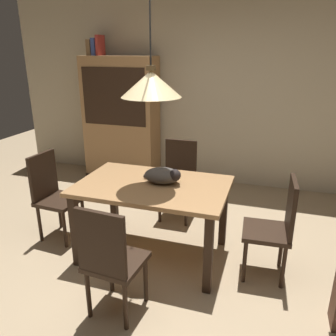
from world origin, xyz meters
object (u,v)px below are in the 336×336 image
at_px(pendant_lamp, 151,84).
at_px(hutch_bookcase, 121,122).
at_px(book_brown_thick, 92,48).
at_px(chair_right_side, 276,225).
at_px(cat_sleeping, 164,175).
at_px(book_red_tall, 100,45).
at_px(dining_table, 153,194).
at_px(book_blue_wide, 96,47).
at_px(chair_far_back, 179,176).
at_px(chair_near_front, 110,258).
at_px(chair_left_side, 53,192).

bearing_deg(pendant_lamp, hutch_bookcase, 122.56).
bearing_deg(book_brown_thick, chair_right_side, -34.36).
xyz_separation_m(cat_sleeping, book_brown_thick, (-1.71, 1.83, 1.13)).
height_order(chair_right_side, pendant_lamp, pendant_lamp).
bearing_deg(book_red_tall, hutch_bookcase, -0.31).
relative_size(dining_table, book_blue_wide, 5.83).
bearing_deg(chair_far_back, hutch_bookcase, 140.12).
relative_size(book_blue_wide, book_red_tall, 0.86).
bearing_deg(cat_sleeping, pendant_lamp, -150.80).
bearing_deg(chair_near_front, chair_right_side, 37.88).
height_order(chair_near_front, cat_sleeping, chair_near_front).
xyz_separation_m(chair_near_front, book_red_tall, (-1.47, 2.76, 1.48)).
distance_m(chair_near_front, chair_far_back, 1.76).
bearing_deg(book_blue_wide, hutch_bookcase, -0.25).
distance_m(chair_near_front, pendant_lamp, 1.45).
relative_size(pendant_lamp, book_brown_thick, 5.42).
relative_size(chair_near_front, book_brown_thick, 3.88).
distance_m(chair_left_side, book_red_tall, 2.42).
height_order(chair_right_side, cat_sleeping, chair_right_side).
bearing_deg(dining_table, cat_sleeping, 29.20).
height_order(hutch_bookcase, book_brown_thick, book_brown_thick).
distance_m(dining_table, chair_right_side, 1.14).
distance_m(cat_sleeping, book_blue_wide, 2.71).
xyz_separation_m(cat_sleeping, book_red_tall, (-1.57, 1.83, 1.16)).
distance_m(chair_right_side, book_brown_thick, 3.63).
distance_m(dining_table, book_red_tall, 2.75).
xyz_separation_m(dining_table, chair_right_side, (1.13, 0.00, -0.14)).
bearing_deg(chair_right_side, chair_far_back, 142.26).
height_order(chair_far_back, cat_sleeping, chair_far_back).
bearing_deg(hutch_bookcase, pendant_lamp, -57.44).
bearing_deg(chair_left_side, hutch_bookcase, 92.22).
relative_size(chair_left_side, chair_far_back, 1.00).
bearing_deg(chair_far_back, chair_near_front, -90.18).
bearing_deg(chair_near_front, book_blue_wide, 119.12).
bearing_deg(pendant_lamp, dining_table, 45.00).
bearing_deg(chair_far_back, book_brown_thick, 148.18).
distance_m(hutch_bookcase, book_blue_wide, 1.13).
distance_m(chair_far_back, book_red_tall, 2.32).
bearing_deg(dining_table, pendant_lamp, -135.00).
height_order(chair_near_front, hutch_bookcase, hutch_bookcase).
xyz_separation_m(chair_left_side, cat_sleeping, (1.22, 0.05, 0.32)).
relative_size(chair_far_back, hutch_bookcase, 0.50).
relative_size(chair_right_side, book_brown_thick, 3.88).
height_order(pendant_lamp, book_blue_wide, pendant_lamp).
bearing_deg(dining_table, book_blue_wide, 129.36).
height_order(chair_right_side, hutch_bookcase, hutch_bookcase).
bearing_deg(cat_sleeping, chair_far_back, 96.26).
xyz_separation_m(cat_sleeping, book_blue_wide, (-1.63, 1.83, 1.14)).
bearing_deg(chair_near_front, hutch_bookcase, 113.41).
bearing_deg(chair_left_side, book_blue_wide, 102.49).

